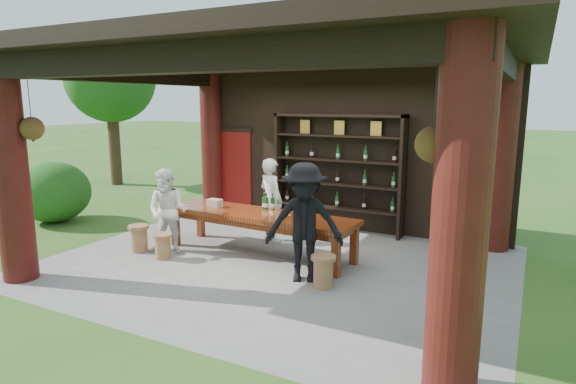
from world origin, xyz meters
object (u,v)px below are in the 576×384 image
at_px(stool_near_left, 163,245).
at_px(host, 271,200).
at_px(guest_man, 304,223).
at_px(tasting_table, 259,219).
at_px(wine_shelf, 338,173).
at_px(stool_near_right, 323,271).
at_px(guest_woman, 168,211).
at_px(napkin_basket, 215,203).
at_px(stool_far_left, 139,238).

relative_size(stool_near_left, host, 0.27).
relative_size(host, guest_man, 0.90).
distance_m(tasting_table, stool_near_left, 1.71).
xyz_separation_m(wine_shelf, stool_near_right, (1.01, -3.06, -0.96)).
xyz_separation_m(guest_woman, napkin_basket, (0.50, 0.71, 0.06)).
xyz_separation_m(tasting_table, guest_man, (1.25, -0.79, 0.26)).
relative_size(stool_near_left, guest_man, 0.25).
height_order(tasting_table, stool_near_right, tasting_table).
height_order(wine_shelf, guest_woman, wine_shelf).
distance_m(tasting_table, guest_man, 1.51).
relative_size(tasting_table, guest_man, 2.01).
bearing_deg(stool_near_left, stool_near_right, 1.32).
height_order(host, napkin_basket, host).
xyz_separation_m(wine_shelf, stool_near_left, (-1.96, -3.13, -0.98)).
height_order(stool_near_left, host, host).
xyz_separation_m(stool_near_left, host, (1.12, 1.81, 0.57)).
bearing_deg(guest_man, guest_woman, 153.78).
bearing_deg(stool_near_right, napkin_basket, 159.64).
xyz_separation_m(wine_shelf, napkin_basket, (-1.60, -2.09, -0.39)).
xyz_separation_m(stool_far_left, guest_man, (3.25, 0.07, 0.64)).
xyz_separation_m(host, napkin_basket, (-0.76, -0.77, 0.01)).
bearing_deg(napkin_basket, stool_far_left, -138.00).
bearing_deg(wine_shelf, tasting_table, -106.05).
bearing_deg(tasting_table, guest_man, -32.31).
height_order(stool_far_left, napkin_basket, napkin_basket).
bearing_deg(stool_near_left, napkin_basket, 70.66).
xyz_separation_m(wine_shelf, stool_far_left, (-2.62, -3.01, -0.96)).
distance_m(stool_near_left, napkin_basket, 1.24).
height_order(stool_near_right, host, host).
distance_m(wine_shelf, guest_man, 3.02).
height_order(wine_shelf, stool_near_right, wine_shelf).
relative_size(tasting_table, stool_near_right, 7.53).
bearing_deg(stool_far_left, host, 43.56).
height_order(stool_far_left, guest_woman, guest_woman).
distance_m(host, napkin_basket, 1.08).
height_order(host, guest_woman, host).
relative_size(stool_near_right, guest_woman, 0.32).
bearing_deg(host, wine_shelf, -98.65).
bearing_deg(guest_woman, wine_shelf, 35.30).
height_order(stool_far_left, host, host).
bearing_deg(stool_far_left, wine_shelf, 48.98).
relative_size(wine_shelf, stool_near_right, 5.75).
bearing_deg(host, tasting_table, 128.90).
distance_m(tasting_table, stool_near_right, 1.90).
bearing_deg(guest_man, wine_shelf, 78.78).
bearing_deg(guest_woman, guest_man, -20.66).
relative_size(guest_woman, napkin_basket, 5.82).
xyz_separation_m(wine_shelf, tasting_table, (-0.62, -2.14, -0.58)).
bearing_deg(tasting_table, wine_shelf, 73.95).
xyz_separation_m(guest_man, napkin_basket, (-2.24, 0.84, -0.08)).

